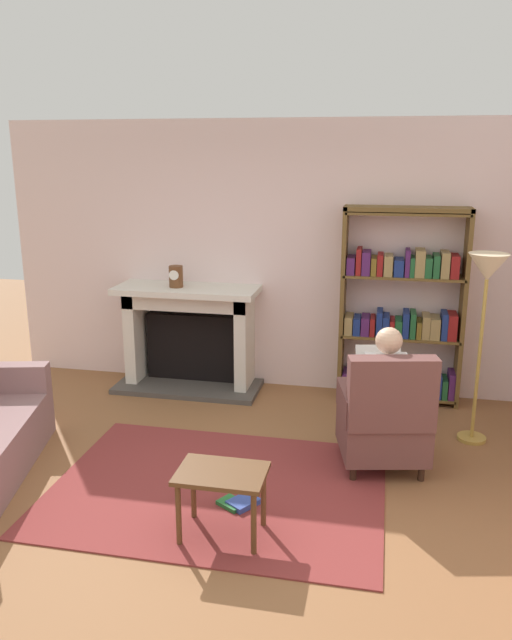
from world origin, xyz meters
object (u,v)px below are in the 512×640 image
Objects in this scene: mantel_clock at (176,276)px; bookshelf at (402,313)px; seated_reader at (383,389)px; fireplace at (190,333)px; side_table at (222,482)px; floor_lamp at (486,284)px; armchair_reading at (385,419)px.

bookshelf reaches higher than mantel_clock.
mantel_clock reaches higher than seated_reader.
fireplace is 2.15m from bookshelf.
floor_lamp is (1.74, 1.78, 0.98)m from side_table.
mantel_clock is 2.25m from bookshelf.
bookshelf reaches higher than fireplace.
mantel_clock is at bearing 114.29° from side_table.
fireplace reaches higher than side_table.
fireplace is at bearing 45.20° from mantel_clock.
seated_reader is at bearing 51.36° from side_table.
seated_reader is (-0.02, 0.11, 0.20)m from armchair_reading.
fireplace is at bearing -46.41° from seated_reader.
seated_reader reaches higher than fireplace.
armchair_reading is 0.85× the size of seated_reader.
floor_lamp is at bearing 45.75° from side_table.
side_table is (1.11, -2.45, -0.80)m from mantel_clock.
side_table is (-0.99, -1.10, -0.04)m from armchair_reading.
mantel_clock is 0.11× the size of bookshelf.
armchair_reading is at bearing 47.83° from side_table.
fireplace is 2.75m from side_table.
seated_reader is 0.71× the size of floor_lamp.
seated_reader is 2.04× the size of side_table.
seated_reader is 1.57m from side_table.
fireplace is at bearing -48.28° from armchair_reading.
floor_lamp reaches higher than side_table.
seated_reader is (-0.15, -1.37, -0.26)m from bookshelf.
armchair_reading is at bearing -94.79° from bookshelf.
armchair_reading is at bearing -137.30° from floor_lamp.
armchair_reading is (2.00, -1.45, -0.15)m from fireplace.
seated_reader is at bearing -30.81° from mantel_clock.
floor_lamp is at bearing -13.23° from mantel_clock.
armchair_reading is (-0.12, -1.49, -0.46)m from bookshelf.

